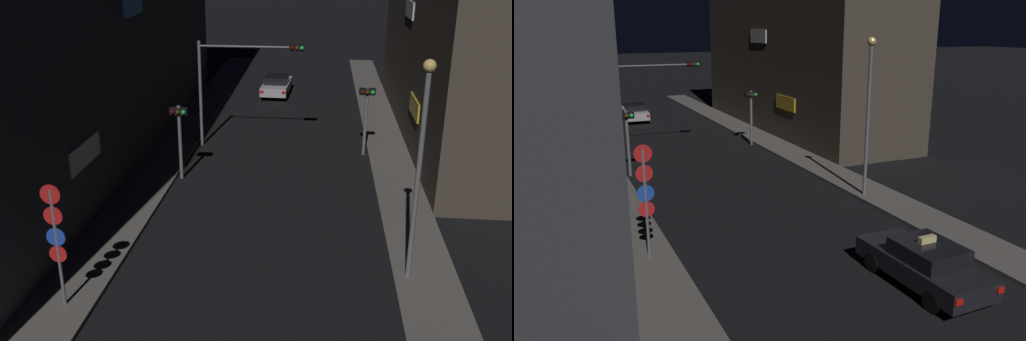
% 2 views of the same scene
% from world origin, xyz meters
% --- Properties ---
extents(sidewalk_left, '(2.08, 55.66, 0.14)m').
position_xyz_m(sidewalk_left, '(-5.57, 25.83, 0.07)').
color(sidewalk_left, '#5B5651').
rests_on(sidewalk_left, ground_plane).
extents(sidewalk_right, '(2.08, 55.66, 0.14)m').
position_xyz_m(sidewalk_right, '(5.57, 25.83, 0.07)').
color(sidewalk_right, '#5B5651').
rests_on(sidewalk_right, ground_plane).
extents(far_car, '(2.02, 4.53, 1.42)m').
position_xyz_m(far_car, '(-1.15, 40.12, 0.73)').
color(far_car, '#B7B7BC').
rests_on(far_car, ground_plane).
extents(traffic_light_overhead, '(5.48, 0.42, 5.56)m').
position_xyz_m(traffic_light_overhead, '(-2.19, 28.47, 4.06)').
color(traffic_light_overhead, slate).
rests_on(traffic_light_overhead, ground_plane).
extents(traffic_light_left_kerb, '(0.80, 0.42, 3.46)m').
position_xyz_m(traffic_light_left_kerb, '(-4.28, 23.56, 2.50)').
color(traffic_light_left_kerb, slate).
rests_on(traffic_light_left_kerb, ground_plane).
extents(traffic_light_right_kerb, '(0.80, 0.42, 3.57)m').
position_xyz_m(traffic_light_right_kerb, '(4.28, 27.79, 2.57)').
color(traffic_light_right_kerb, slate).
rests_on(traffic_light_right_kerb, ground_plane).
extents(sign_pole_left, '(0.59, 0.10, 3.87)m').
position_xyz_m(sign_pole_left, '(-5.39, 12.92, 2.40)').
color(sign_pole_left, slate).
rests_on(sign_pole_left, sidewalk_left).
extents(street_lamp_near_block, '(0.38, 0.38, 7.03)m').
position_xyz_m(street_lamp_near_block, '(4.99, 15.69, 4.33)').
color(street_lamp_near_block, slate).
rests_on(street_lamp_near_block, sidewalk_right).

